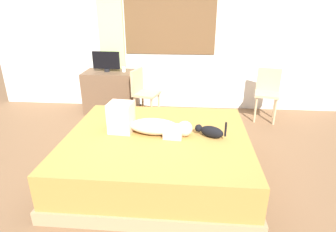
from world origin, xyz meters
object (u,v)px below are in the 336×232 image
at_px(cat, 210,131).
at_px(cup, 124,69).
at_px(bed, 158,155).
at_px(person_lying, 146,124).
at_px(chair_by_desk, 143,91).
at_px(tv_monitor, 106,61).
at_px(desk, 111,92).
at_px(chair_spare, 267,90).

xyz_separation_m(cat, cup, (-1.40, 1.97, 0.21)).
height_order(bed, cat, cat).
bearing_deg(person_lying, cat, -3.58).
height_order(cat, chair_by_desk, chair_by_desk).
xyz_separation_m(tv_monitor, chair_by_desk, (0.68, -0.33, -0.41)).
relative_size(tv_monitor, cup, 5.26).
relative_size(bed, cup, 22.57).
xyz_separation_m(bed, cat, (0.58, 0.00, 0.32)).
bearing_deg(cat, bed, -179.81).
bearing_deg(person_lying, desk, 116.24).
relative_size(desk, cup, 9.85).
bearing_deg(person_lying, chair_by_desk, 100.99).
distance_m(bed, chair_by_desk, 1.72).
relative_size(person_lying, cat, 2.82).
height_order(bed, tv_monitor, tv_monitor).
height_order(desk, chair_spare, chair_spare).
bearing_deg(chair_spare, person_lying, -134.53).
height_order(person_lying, chair_by_desk, chair_by_desk).
xyz_separation_m(bed, chair_by_desk, (-0.45, 1.64, 0.26)).
xyz_separation_m(bed, tv_monitor, (-1.13, 1.97, 0.67)).
relative_size(bed, chair_by_desk, 2.40).
distance_m(desk, chair_by_desk, 0.73).
height_order(bed, cup, cup).
bearing_deg(chair_spare, cup, 176.90).
relative_size(person_lying, tv_monitor, 1.96).
xyz_separation_m(chair_by_desk, chair_spare, (2.07, 0.20, 0.00)).
bearing_deg(chair_spare, cat, -119.77).
xyz_separation_m(desk, chair_by_desk, (0.64, -0.33, 0.14)).
relative_size(cup, chair_by_desk, 0.11).
bearing_deg(chair_by_desk, bed, -74.80).
bearing_deg(desk, cup, 0.89).
height_order(cup, chair_by_desk, chair_by_desk).
bearing_deg(desk, tv_monitor, 180.00).
relative_size(bed, cat, 6.18).
distance_m(bed, desk, 2.25).
xyz_separation_m(person_lying, desk, (-0.95, 1.92, -0.25)).
distance_m(cat, chair_by_desk, 1.93).
bearing_deg(bed, person_lying, 161.14).
bearing_deg(bed, cat, 0.19).
bearing_deg(tv_monitor, person_lying, -62.71).
relative_size(cup, chair_spare, 0.11).
bearing_deg(cat, chair_spare, 60.23).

